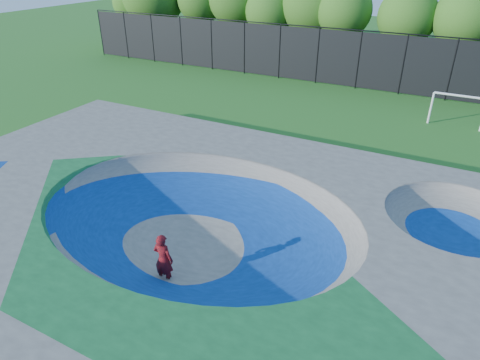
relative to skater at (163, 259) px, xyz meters
The scene contains 7 objects.
ground 2.17m from the skater, 93.05° to the left, with size 120.00×120.00×0.00m, color #24641B.
skate_deck 1.99m from the skater, 93.05° to the left, with size 22.00×14.00×1.50m, color gray.
skater is the anchor object (origin of this frame).
skateboard 0.84m from the skater, 90.00° to the left, with size 0.78×0.22×0.05m, color black.
soccer_goal 19.22m from the skater, 69.43° to the left, with size 2.83×0.12×1.87m.
fence 23.02m from the skater, 90.26° to the left, with size 48.09×0.09×4.04m.
treeline 28.30m from the skater, 93.61° to the left, with size 52.73×6.78×8.05m.
Camera 1 is at (6.69, -9.72, 8.87)m, focal length 32.00 mm.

